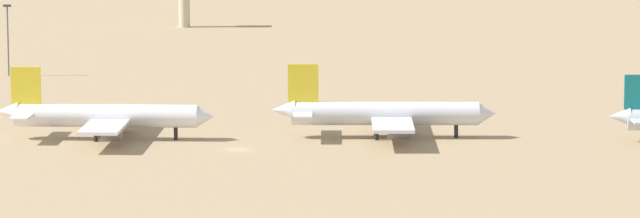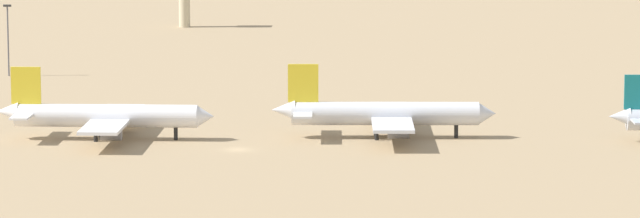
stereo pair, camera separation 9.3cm
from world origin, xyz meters
TOP-DOWN VIEW (x-y plane):
  - ground at (0.00, 0.00)m, footprint 4000.00×4000.00m
  - parked_jet_yellow_2 at (-25.30, 10.03)m, footprint 40.19×33.62m
  - parked_jet_yellow_3 at (25.67, 13.81)m, footprint 41.34×34.68m
  - light_pole_west at (-60.50, 96.81)m, footprint 1.80×0.50m

SIDE VIEW (x-z plane):
  - ground at x=0.00m, z-range 0.00..0.00m
  - parked_jet_yellow_2 at x=-25.30m, z-range -2.29..11.02m
  - parked_jet_yellow_3 at x=25.67m, z-range -2.36..11.32m
  - light_pole_west at x=-60.50m, z-range 1.22..17.64m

